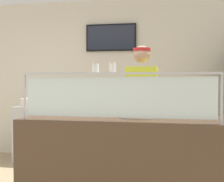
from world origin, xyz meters
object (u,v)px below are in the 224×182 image
at_px(parmesan_shaker, 95,68).
at_px(pizza_server, 141,114).
at_px(worker_figure, 142,107).
at_px(pizza_box_stack, 39,102).
at_px(pizza_tray, 137,116).
at_px(pepper_flake_shaker, 113,68).

bearing_deg(parmesan_shaker, pizza_server, 40.54).
bearing_deg(worker_figure, pizza_box_stack, 151.22).
bearing_deg(pizza_tray, pepper_flake_shaker, -118.13).
bearing_deg(pizza_box_stack, pizza_server, -41.79).
bearing_deg(pizza_server, pizza_box_stack, 150.67).
height_order(pizza_server, pizza_box_stack, pizza_box_stack).
bearing_deg(pepper_flake_shaker, worker_figure, 80.84).
xyz_separation_m(parmesan_shaker, pizza_box_stack, (-1.48, 2.01, -0.48)).
height_order(parmesan_shaker, worker_figure, worker_figure).
distance_m(pizza_tray, pepper_flake_shaker, 0.63).
relative_size(worker_figure, pizza_box_stack, 3.71).
bearing_deg(pepper_flake_shaker, pizza_tray, 61.87).
relative_size(pizza_tray, pizza_box_stack, 0.85).
distance_m(worker_figure, pizza_box_stack, 2.07).
xyz_separation_m(pepper_flake_shaker, worker_figure, (0.16, 1.02, -0.45)).
bearing_deg(parmesan_shaker, pizza_box_stack, 126.36).
height_order(pizza_tray, parmesan_shaker, parmesan_shaker).
height_order(pizza_server, pepper_flake_shaker, pepper_flake_shaker).
xyz_separation_m(pizza_tray, pizza_box_stack, (-1.84, 1.66, 0.01)).
bearing_deg(pizza_box_stack, pepper_flake_shaker, -50.74).
xyz_separation_m(pizza_server, pepper_flake_shaker, (-0.23, -0.34, 0.46)).
distance_m(parmesan_shaker, pepper_flake_shaker, 0.16).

